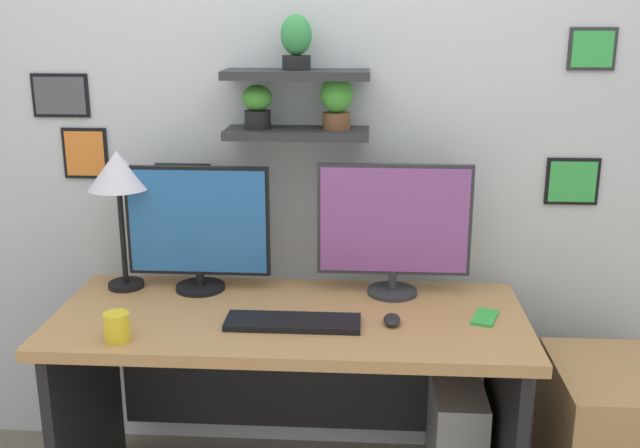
{
  "coord_description": "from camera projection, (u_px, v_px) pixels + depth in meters",
  "views": [
    {
      "loc": [
        0.25,
        -2.31,
        1.73
      ],
      "look_at": [
        0.1,
        0.05,
        1.05
      ],
      "focal_mm": 41.49,
      "sensor_mm": 36.0,
      "label": 1
    }
  ],
  "objects": [
    {
      "name": "back_wall_assembly",
      "position": [
        300.0,
        118.0,
        2.75
      ],
      "size": [
        4.4,
        0.24,
        2.7
      ],
      "color": "silver",
      "rests_on": "ground"
    },
    {
      "name": "coffee_mug",
      "position": [
        117.0,
        327.0,
        2.28
      ],
      "size": [
        0.08,
        0.08,
        0.09
      ],
      "primitive_type": "cylinder",
      "color": "yellow",
      "rests_on": "desk"
    },
    {
      "name": "desk_lamp",
      "position": [
        118.0,
        177.0,
        2.63
      ],
      "size": [
        0.21,
        0.21,
        0.51
      ],
      "color": "black",
      "rests_on": "desk"
    },
    {
      "name": "monitor_left",
      "position": [
        198.0,
        227.0,
        2.66
      ],
      "size": [
        0.52,
        0.18,
        0.46
      ],
      "color": "black",
      "rests_on": "desk"
    },
    {
      "name": "computer_tower_right",
      "position": [
        455.0,
        439.0,
        2.72
      ],
      "size": [
        0.18,
        0.4,
        0.44
      ],
      "primitive_type": "cube",
      "color": "#99999E",
      "rests_on": "ground"
    },
    {
      "name": "computer_mouse",
      "position": [
        392.0,
        320.0,
        2.41
      ],
      "size": [
        0.06,
        0.09,
        0.03
      ],
      "primitive_type": "ellipsoid",
      "color": "black",
      "rests_on": "desk"
    },
    {
      "name": "cell_phone",
      "position": [
        485.0,
        317.0,
        2.46
      ],
      "size": [
        0.11,
        0.16,
        0.01
      ],
      "primitive_type": "cube",
      "rotation": [
        0.0,
        0.0,
        -0.34
      ],
      "color": "green",
      "rests_on": "desk"
    },
    {
      "name": "desk",
      "position": [
        292.0,
        363.0,
        2.61
      ],
      "size": [
        1.59,
        0.68,
        0.75
      ],
      "color": "tan",
      "rests_on": "ground"
    },
    {
      "name": "drawer_cabinet",
      "position": [
        614.0,
        445.0,
        2.56
      ],
      "size": [
        0.44,
        0.5,
        0.57
      ],
      "primitive_type": "cube",
      "color": "tan",
      "rests_on": "ground"
    },
    {
      "name": "monitor_right",
      "position": [
        394.0,
        226.0,
        2.62
      ],
      "size": [
        0.55,
        0.18,
        0.48
      ],
      "color": "#2D2D33",
      "rests_on": "desk"
    },
    {
      "name": "keyboard",
      "position": [
        293.0,
        322.0,
        2.4
      ],
      "size": [
        0.44,
        0.14,
        0.02
      ],
      "primitive_type": "cube",
      "color": "black",
      "rests_on": "desk"
    }
  ]
}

